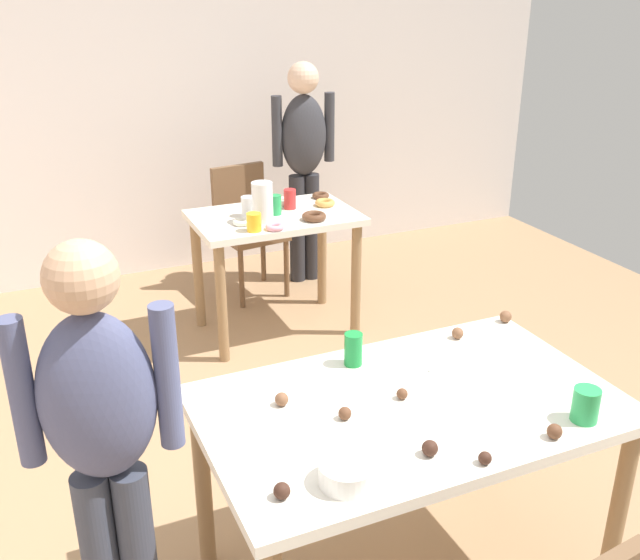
# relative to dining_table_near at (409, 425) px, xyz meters

# --- Properties ---
(ground_plane) EXTENTS (6.40, 6.40, 0.00)m
(ground_plane) POSITION_rel_dining_table_near_xyz_m (-0.12, 0.23, -0.66)
(ground_plane) COLOR #9E7A56
(wall_back) EXTENTS (6.40, 0.10, 2.60)m
(wall_back) POSITION_rel_dining_table_near_xyz_m (-0.12, 3.43, 0.64)
(wall_back) COLOR silver
(wall_back) RESTS_ON ground_plane
(dining_table_near) EXTENTS (1.38, 0.84, 0.75)m
(dining_table_near) POSITION_rel_dining_table_near_xyz_m (0.00, 0.00, 0.00)
(dining_table_near) COLOR silver
(dining_table_near) RESTS_ON ground_plane
(dining_table_far) EXTENTS (0.96, 0.62, 0.75)m
(dining_table_far) POSITION_rel_dining_table_near_xyz_m (0.31, 2.08, -0.04)
(dining_table_far) COLOR silver
(dining_table_far) RESTS_ON ground_plane
(chair_far_table) EXTENTS (0.45, 0.45, 0.87)m
(chair_far_table) POSITION_rel_dining_table_near_xyz_m (0.35, 2.75, -0.17)
(chair_far_table) COLOR brown
(chair_far_table) RESTS_ON ground_plane
(person_girl_near) EXTENTS (0.45, 0.26, 1.44)m
(person_girl_near) POSITION_rel_dining_table_near_xyz_m (-0.97, 0.05, 0.19)
(person_girl_near) COLOR #383D4C
(person_girl_near) RESTS_ON ground_plane
(person_adult_far) EXTENTS (0.45, 0.21, 1.53)m
(person_adult_far) POSITION_rel_dining_table_near_xyz_m (0.79, 2.77, 0.26)
(person_adult_far) COLOR #28282D
(person_adult_far) RESTS_ON ground_plane
(mixing_bowl) EXTENTS (0.16, 0.16, 0.06)m
(mixing_bowl) POSITION_rel_dining_table_near_xyz_m (-0.37, -0.29, 0.12)
(mixing_bowl) COLOR white
(mixing_bowl) RESTS_ON dining_table_near
(soda_can) EXTENTS (0.07, 0.07, 0.12)m
(soda_can) POSITION_rel_dining_table_near_xyz_m (-0.06, 0.30, 0.15)
(soda_can) COLOR #198438
(soda_can) RESTS_ON dining_table_near
(fork_near) EXTENTS (0.17, 0.02, 0.01)m
(fork_near) POSITION_rel_dining_table_near_xyz_m (0.24, 0.14, 0.09)
(fork_near) COLOR silver
(fork_near) RESTS_ON dining_table_near
(cup_near_0) EXTENTS (0.08, 0.08, 0.11)m
(cup_near_0) POSITION_rel_dining_table_near_xyz_m (0.44, -0.31, 0.14)
(cup_near_0) COLOR green
(cup_near_0) RESTS_ON dining_table_near
(cake_ball_0) EXTENTS (0.05, 0.05, 0.05)m
(cake_ball_0) POSITION_rel_dining_table_near_xyz_m (0.29, -0.35, 0.11)
(cake_ball_0) COLOR brown
(cake_ball_0) RESTS_ON dining_table_near
(cake_ball_1) EXTENTS (0.04, 0.04, 0.04)m
(cake_ball_1) POSITION_rel_dining_table_near_xyz_m (-0.24, -0.00, 0.11)
(cake_ball_1) COLOR brown
(cake_ball_1) RESTS_ON dining_table_near
(cake_ball_2) EXTENTS (0.05, 0.05, 0.05)m
(cake_ball_2) POSITION_rel_dining_table_near_xyz_m (-0.39, 0.16, 0.11)
(cake_ball_2) COLOR brown
(cake_ball_2) RESTS_ON dining_table_near
(cake_ball_3) EXTENTS (0.05, 0.05, 0.05)m
(cake_ball_3) POSITION_rel_dining_table_near_xyz_m (0.40, 0.32, 0.11)
(cake_ball_3) COLOR brown
(cake_ball_3) RESTS_ON dining_table_near
(cake_ball_4) EXTENTS (0.04, 0.04, 0.04)m
(cake_ball_4) POSITION_rel_dining_table_near_xyz_m (-0.02, 0.03, 0.11)
(cake_ball_4) COLOR brown
(cake_ball_4) RESTS_ON dining_table_near
(cake_ball_5) EXTENTS (0.04, 0.04, 0.04)m
(cake_ball_5) POSITION_rel_dining_table_near_xyz_m (0.03, -0.37, 0.11)
(cake_ball_5) COLOR #3D2319
(cake_ball_5) RESTS_ON dining_table_near
(cake_ball_6) EXTENTS (0.05, 0.05, 0.05)m
(cake_ball_6) POSITION_rel_dining_table_near_xyz_m (-0.10, -0.27, 0.11)
(cake_ball_6) COLOR #3D2319
(cake_ball_6) RESTS_ON dining_table_near
(cake_ball_7) EXTENTS (0.05, 0.05, 0.05)m
(cake_ball_7) POSITION_rel_dining_table_near_xyz_m (-0.56, -0.27, 0.11)
(cake_ball_7) COLOR #3D2319
(cake_ball_7) RESTS_ON dining_table_near
(cake_ball_8) EXTENTS (0.05, 0.05, 0.05)m
(cake_ball_8) POSITION_rel_dining_table_near_xyz_m (0.66, 0.36, 0.11)
(cake_ball_8) COLOR brown
(cake_ball_8) RESTS_ON dining_table_near
(pitcher_far) EXTENTS (0.12, 0.12, 0.23)m
(pitcher_far) POSITION_rel_dining_table_near_xyz_m (0.20, 1.98, 0.20)
(pitcher_far) COLOR white
(pitcher_far) RESTS_ON dining_table_far
(cup_far_0) EXTENTS (0.07, 0.07, 0.12)m
(cup_far_0) POSITION_rel_dining_table_near_xyz_m (0.32, 2.08, 0.15)
(cup_far_0) COLOR green
(cup_far_0) RESTS_ON dining_table_far
(cup_far_1) EXTENTS (0.08, 0.08, 0.10)m
(cup_far_1) POSITION_rel_dining_table_near_xyz_m (0.10, 1.85, 0.14)
(cup_far_1) COLOR yellow
(cup_far_1) RESTS_ON dining_table_far
(cup_far_2) EXTENTS (0.07, 0.07, 0.12)m
(cup_far_2) POSITION_rel_dining_table_near_xyz_m (0.44, 2.15, 0.15)
(cup_far_2) COLOR red
(cup_far_2) RESTS_ON dining_table_far
(cup_far_3) EXTENTS (0.09, 0.09, 0.12)m
(cup_far_3) POSITION_rel_dining_table_near_xyz_m (0.16, 2.12, 0.15)
(cup_far_3) COLOR white
(cup_far_3) RESTS_ON dining_table_far
(donut_far_0) EXTENTS (0.11, 0.11, 0.03)m
(donut_far_0) POSITION_rel_dining_table_near_xyz_m (0.08, 1.98, 0.10)
(donut_far_0) COLOR white
(donut_far_0) RESTS_ON dining_table_far
(donut_far_1) EXTENTS (0.11, 0.11, 0.03)m
(donut_far_1) POSITION_rel_dining_table_near_xyz_m (0.70, 2.29, 0.10)
(donut_far_1) COLOR brown
(donut_far_1) RESTS_ON dining_table_far
(donut_far_2) EXTENTS (0.12, 0.12, 0.04)m
(donut_far_2) POSITION_rel_dining_table_near_xyz_m (0.42, 2.26, 0.11)
(donut_far_2) COLOR white
(donut_far_2) RESTS_ON dining_table_far
(donut_far_3) EXTENTS (0.12, 0.12, 0.04)m
(donut_far_3) POSITION_rel_dining_table_near_xyz_m (0.65, 2.12, 0.11)
(donut_far_3) COLOR gold
(donut_far_3) RESTS_ON dining_table_far
(donut_far_4) EXTENTS (0.14, 0.14, 0.04)m
(donut_far_4) POSITION_rel_dining_table_near_xyz_m (0.48, 1.89, 0.11)
(donut_far_4) COLOR brown
(donut_far_4) RESTS_ON dining_table_far
(donut_far_5) EXTENTS (0.11, 0.11, 0.03)m
(donut_far_5) POSITION_rel_dining_table_near_xyz_m (0.21, 1.83, 0.10)
(donut_far_5) COLOR pink
(donut_far_5) RESTS_ON dining_table_far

